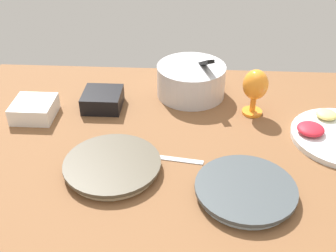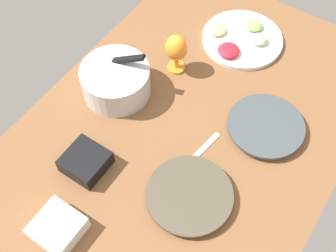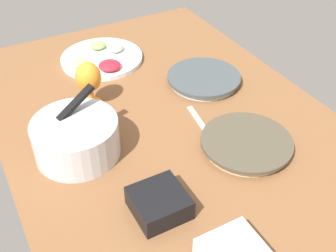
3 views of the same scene
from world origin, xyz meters
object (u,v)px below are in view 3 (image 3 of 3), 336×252
at_px(dinner_plate_right, 204,79).
at_px(mixing_bowl, 76,137).
at_px(dinner_plate_left, 246,143).
at_px(fruit_platter, 102,58).
at_px(hurricane_glass_orange, 89,79).
at_px(square_bowl_black, 159,202).

bearing_deg(dinner_plate_right, mixing_bowl, 105.75).
relative_size(dinner_plate_right, mixing_bowl, 1.08).
relative_size(dinner_plate_left, fruit_platter, 0.86).
height_order(dinner_plate_left, hurricane_glass_orange, hurricane_glass_orange).
relative_size(hurricane_glass_orange, square_bowl_black, 1.23).
xyz_separation_m(fruit_platter, square_bowl_black, (-0.79, 0.15, 0.02)).
height_order(dinner_plate_right, hurricane_glass_orange, hurricane_glass_orange).
bearing_deg(fruit_platter, mixing_bowl, 151.23).
relative_size(dinner_plate_left, hurricane_glass_orange, 1.69).
relative_size(mixing_bowl, fruit_platter, 0.77).
bearing_deg(square_bowl_black, mixing_bowl, 19.57).
distance_m(mixing_bowl, square_bowl_black, 0.33).
bearing_deg(dinner_plate_left, mixing_bowl, 64.47).
bearing_deg(fruit_platter, square_bowl_black, 169.04).
relative_size(dinner_plate_right, hurricane_glass_orange, 1.64).
xyz_separation_m(dinner_plate_left, dinner_plate_right, (0.37, -0.08, 0.00)).
bearing_deg(fruit_platter, dinner_plate_left, -164.59).
bearing_deg(dinner_plate_left, dinner_plate_right, -12.42).
height_order(dinner_plate_left, fruit_platter, fruit_platter).
bearing_deg(dinner_plate_right, hurricane_glass_orange, 81.31).
relative_size(mixing_bowl, square_bowl_black, 1.87).
bearing_deg(hurricane_glass_orange, dinner_plate_left, -142.33).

